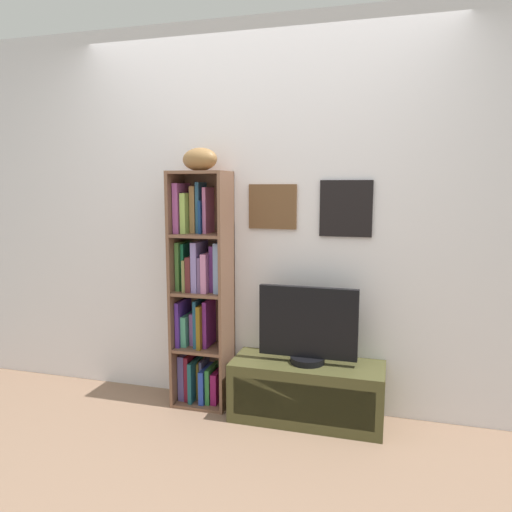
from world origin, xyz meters
The scene contains 6 objects.
ground centered at (0.00, 0.00, -0.02)m, with size 5.20×5.20×0.04m, color #846651.
back_wall centered at (0.00, 1.13, 1.29)m, with size 4.80×0.08×2.59m.
bookshelf centered at (-0.39, 0.99, 0.76)m, with size 0.38×0.29×1.60m.
football centered at (-0.37, 0.96, 1.68)m, with size 0.29×0.15×0.15m, color olive.
tv_stand centered at (0.37, 0.91, 0.19)m, with size 0.97×0.38×0.38m.
television centered at (0.37, 0.91, 0.63)m, with size 0.63×0.22×0.50m.
Camera 1 is at (0.87, -2.05, 1.51)m, focal length 34.12 mm.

